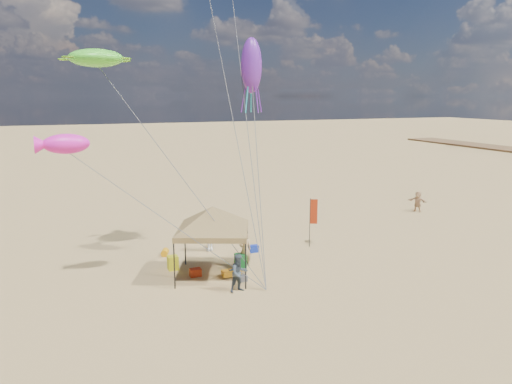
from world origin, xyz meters
The scene contains 18 objects.
ground centered at (0.00, 0.00, 0.00)m, with size 280.00×280.00×0.00m, color tan.
canopy_tent centered at (-2.15, 3.13, 3.31)m, with size 5.99×5.99×3.98m.
feather_flag centered at (4.45, 5.45, 1.92)m, with size 0.41×0.18×2.86m.
cooler_red centered at (-2.98, 3.40, 0.19)m, with size 0.54×0.38×0.38m, color #B12C0E.
cooler_blue centered at (0.96, 5.82, 0.19)m, with size 0.54×0.38×0.38m, color #132B9F.
bag_navy centered at (-1.21, 2.81, 0.18)m, with size 0.36×0.36×0.60m, color #0C1B38.
bag_orange centered at (-3.74, 7.03, 0.18)m, with size 0.36×0.36×0.60m, color orange.
chair_green centered at (-0.54, 3.78, 0.35)m, with size 0.50×0.50×0.70m, color #167C2E.
chair_yellow centered at (-3.79, 4.72, 0.35)m, with size 0.50×0.50×0.70m, color yellow.
crate_grey centered at (-1.05, 1.96, 0.14)m, with size 0.34×0.30×0.28m, color slate.
beach_cart centered at (-1.39, 2.71, 0.20)m, with size 0.90×0.50×0.24m, color orange.
person_near_a centered at (-0.27, 3.82, 0.89)m, with size 0.65×0.43×1.78m, color tan.
person_near_b centered at (-1.64, 0.89, 0.86)m, with size 0.84×0.65×1.72m, color #3B4751.
person_near_c centered at (-1.28, 6.90, 0.87)m, with size 1.12×0.65×1.74m, color silver.
person_far_c centered at (15.92, 10.23, 0.78)m, with size 1.44×0.46×1.56m, color tan.
turtle_kite centered at (-6.70, 6.96, 10.32)m, with size 2.59×2.07×0.86m, color #50E730.
fish_kite centered at (-8.33, 4.04, 6.52)m, with size 1.95×0.97×0.87m, color #FC20C0.
squid_kite centered at (0.48, 4.83, 10.01)m, with size 1.04×1.04×2.71m, color #6C25A6.
Camera 1 is at (-8.37, -18.14, 8.52)m, focal length 33.86 mm.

